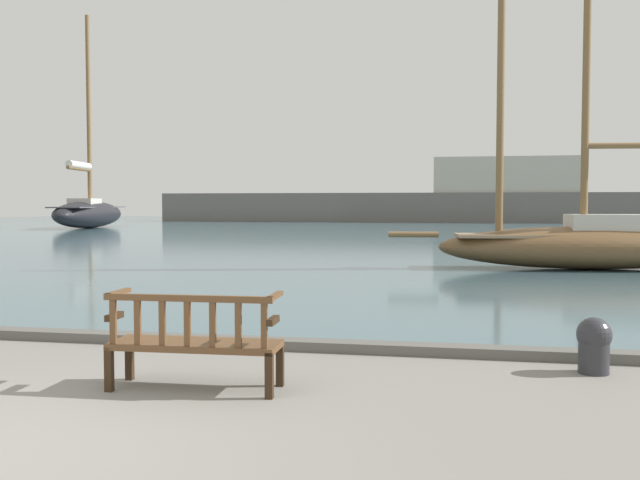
% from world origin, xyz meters
% --- Properties ---
extents(harbor_water, '(100.00, 80.00, 0.08)m').
position_xyz_m(harbor_water, '(0.00, 44.00, 0.04)').
color(harbor_water, '#476670').
rests_on(harbor_water, ground).
extents(quay_edge_kerb, '(40.00, 0.30, 0.12)m').
position_xyz_m(quay_edge_kerb, '(0.00, 3.85, 0.06)').
color(quay_edge_kerb, '#5B5954').
rests_on(quay_edge_kerb, ground).
extents(park_bench, '(1.62, 0.57, 0.92)m').
position_xyz_m(park_bench, '(0.81, 1.86, 0.47)').
color(park_bench, '#322113').
rests_on(park_bench, ground).
extents(sailboat_centre_channel, '(4.60, 10.87, 14.54)m').
position_xyz_m(sailboat_centre_channel, '(-21.89, 40.61, 1.22)').
color(sailboat_centre_channel, black).
rests_on(sailboat_centre_channel, harbor_water).
extents(sailboat_nearest_starboard, '(9.07, 2.71, 10.19)m').
position_xyz_m(sailboat_nearest_starboard, '(6.53, 14.74, 0.82)').
color(sailboat_nearest_starboard, brown).
rests_on(sailboat_nearest_starboard, harbor_water).
extents(mooring_bollard, '(0.36, 0.36, 0.58)m').
position_xyz_m(mooring_bollard, '(4.61, 3.27, 0.31)').
color(mooring_bollard, '#2D2D33').
rests_on(mooring_bollard, ground).
extents(far_breakwater, '(48.64, 2.40, 5.83)m').
position_xyz_m(far_breakwater, '(1.60, 59.66, 1.95)').
color(far_breakwater, '#66605B').
rests_on(far_breakwater, ground).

